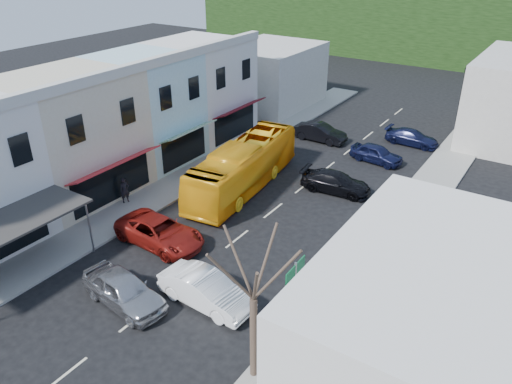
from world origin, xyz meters
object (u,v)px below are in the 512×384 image
car_white (206,292)px  traffic_signal (461,96)px  car_red (160,233)px  street_tree (253,299)px  car_silver (124,292)px  pedestrian_left (125,190)px  direction_sign (294,298)px  bus (243,167)px

car_white → traffic_signal: size_ratio=0.79×
car_red → street_tree: bearing=-114.8°
car_silver → pedestrian_left: (-7.30, 7.07, 0.30)m
car_silver → street_tree: size_ratio=0.56×
car_silver → direction_sign: (7.60, 2.76, 1.13)m
pedestrian_left → street_tree: 16.85m
bus → car_white: size_ratio=2.64×
direction_sign → car_red: bearing=166.6°
street_tree → traffic_signal: 34.68m
car_red → direction_sign: (9.79, -2.04, 1.13)m
car_silver → direction_sign: size_ratio=1.20×
car_silver → car_red: size_ratio=0.96×
bus → street_tree: bearing=-60.8°
car_white → direction_sign: size_ratio=1.20×
pedestrian_left → direction_sign: (14.90, -4.31, 0.83)m
traffic_signal → pedestrian_left: bearing=82.6°
car_white → pedestrian_left: bearing=67.5°
car_red → car_silver: bearing=-152.5°
bus → car_white: 12.37m
car_white → street_tree: size_ratio=0.56×
car_white → direction_sign: direction_sign is taller
bus → car_silver: bus is taller
car_silver → bus: bearing=16.8°
car_white → traffic_signal: bearing=-4.0°
car_white → pedestrian_left: (-10.53, 4.95, 0.30)m
car_white → street_tree: bearing=-116.9°
car_white → bus: bearing=28.8°
bus → direction_sign: 14.32m
car_silver → traffic_signal: traffic_signal is taller
bus → pedestrian_left: 7.99m
car_silver → car_white: same height
pedestrian_left → street_tree: street_tree is taller
car_silver → street_tree: 8.21m
street_tree → traffic_signal: street_tree is taller
car_white → street_tree: street_tree is taller
car_red → direction_sign: size_ratio=1.26×
pedestrian_left → traffic_signal: size_ratio=0.31×
car_red → traffic_signal: size_ratio=0.83×
car_silver → car_red: 5.28m
direction_sign → street_tree: (-0.04, -3.10, 2.07)m
car_white → car_red: size_ratio=0.96×
street_tree → traffic_signal: bearing=90.9°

